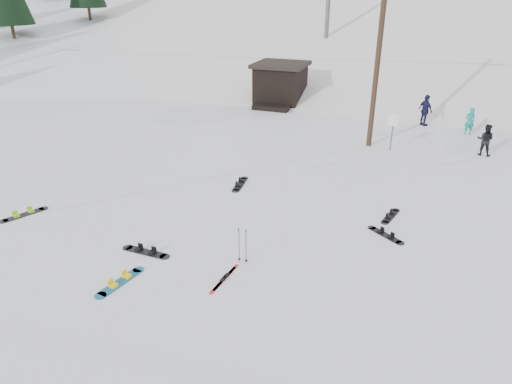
% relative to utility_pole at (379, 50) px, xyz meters
% --- Properties ---
extents(ground, '(200.00, 200.00, 0.00)m').
position_rel_utility_pole_xyz_m(ground, '(-2.00, -14.00, -4.68)').
color(ground, white).
rests_on(ground, ground).
extents(ski_slope, '(60.00, 85.24, 65.97)m').
position_rel_utility_pole_xyz_m(ski_slope, '(-2.00, 41.00, -16.68)').
color(ski_slope, white).
rests_on(ski_slope, ground).
extents(ridge_left, '(47.54, 95.03, 58.38)m').
position_rel_utility_pole_xyz_m(ridge_left, '(-38.00, 34.00, -15.68)').
color(ridge_left, white).
rests_on(ridge_left, ground).
extents(treeline_left, '(20.00, 64.00, 10.00)m').
position_rel_utility_pole_xyz_m(treeline_left, '(-36.00, 26.00, -4.68)').
color(treeline_left, black).
rests_on(treeline_left, ground).
extents(treeline_crest, '(50.00, 6.00, 10.00)m').
position_rel_utility_pole_xyz_m(treeline_crest, '(-2.00, 72.00, -4.68)').
color(treeline_crest, black).
rests_on(treeline_crest, ski_slope).
extents(utility_pole, '(2.00, 0.26, 9.00)m').
position_rel_utility_pole_xyz_m(utility_pole, '(0.00, 0.00, 0.00)').
color(utility_pole, '#3A2819').
rests_on(utility_pole, ground).
extents(trail_sign, '(0.50, 0.09, 1.85)m').
position_rel_utility_pole_xyz_m(trail_sign, '(1.10, -0.42, -3.41)').
color(trail_sign, '#595B60').
rests_on(trail_sign, ground).
extents(lift_hut, '(3.40, 4.10, 2.75)m').
position_rel_utility_pole_xyz_m(lift_hut, '(-7.00, 6.94, -3.32)').
color(lift_hut, black).
rests_on(lift_hut, ground).
extents(hero_snowboard, '(0.57, 1.69, 0.12)m').
position_rel_utility_pole_xyz_m(hero_snowboard, '(-4.79, -14.38, -4.65)').
color(hero_snowboard, '#176596').
rests_on(hero_snowboard, ground).
extents(hero_skis, '(0.23, 1.55, 0.08)m').
position_rel_utility_pole_xyz_m(hero_skis, '(-2.16, -13.21, -4.66)').
color(hero_skis, '#AF1220').
rests_on(hero_skis, ground).
extents(ski_poles, '(0.30, 0.08, 1.09)m').
position_rel_utility_pole_xyz_m(ski_poles, '(-2.01, -12.20, -4.12)').
color(ski_poles, black).
rests_on(ski_poles, ground).
extents(board_scatter_a, '(1.66, 0.36, 0.12)m').
position_rel_utility_pole_xyz_m(board_scatter_a, '(-4.99, -12.80, -4.65)').
color(board_scatter_a, black).
rests_on(board_scatter_a, ground).
extents(board_scatter_b, '(0.47, 1.66, 0.12)m').
position_rel_utility_pole_xyz_m(board_scatter_b, '(-4.26, -6.95, -4.65)').
color(board_scatter_b, black).
rests_on(board_scatter_b, ground).
extents(board_scatter_c, '(0.88, 1.59, 0.12)m').
position_rel_utility_pole_xyz_m(board_scatter_c, '(-10.46, -12.18, -4.65)').
color(board_scatter_c, black).
rests_on(board_scatter_c, ground).
extents(board_scatter_d, '(1.25, 0.97, 0.10)m').
position_rel_utility_pole_xyz_m(board_scatter_d, '(1.81, -9.14, -4.65)').
color(board_scatter_d, black).
rests_on(board_scatter_d, ground).
extents(board_scatter_f, '(0.55, 1.41, 0.10)m').
position_rel_utility_pole_xyz_m(board_scatter_f, '(1.83, -7.70, -4.65)').
color(board_scatter_f, black).
rests_on(board_scatter_f, ground).
extents(skier_teal, '(0.61, 0.49, 1.47)m').
position_rel_utility_pole_xyz_m(skier_teal, '(4.82, 3.84, -3.94)').
color(skier_teal, '#0D897C').
rests_on(skier_teal, ground).
extents(skier_dark, '(0.84, 0.71, 1.53)m').
position_rel_utility_pole_xyz_m(skier_dark, '(5.34, 0.47, -3.92)').
color(skier_dark, black).
rests_on(skier_dark, ground).
extents(skier_navy, '(1.03, 1.08, 1.80)m').
position_rel_utility_pole_xyz_m(skier_navy, '(2.48, 4.76, -3.78)').
color(skier_navy, '#171739').
rests_on(skier_navy, ground).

